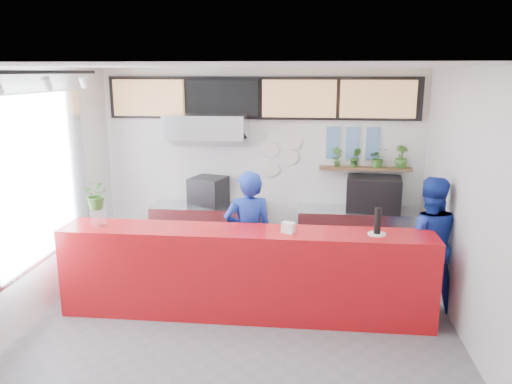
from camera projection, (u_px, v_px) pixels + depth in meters
The scene contains 44 objects.
floor at pixel (241, 330), 5.83m from camera, with size 5.00×5.00×0.00m, color slate.
ceiling at pixel (239, 66), 5.13m from camera, with size 5.00×5.00×0.00m, color silver.
wall_back at pixel (262, 165), 7.90m from camera, with size 5.00×5.00×0.00m, color white.
wall_left at pixel (25, 201), 5.74m from camera, with size 5.00×5.00×0.00m, color white.
wall_right at pixel (476, 213), 5.22m from camera, with size 5.00×5.00×0.00m, color white.
service_counter at pixel (245, 273), 6.09m from camera, with size 4.50×0.60×1.10m, color #B90D13.
cream_band at pixel (262, 95), 7.63m from camera, with size 5.00×0.02×0.80m, color beige.
prep_bench at pixel (210, 233), 7.94m from camera, with size 1.80×0.60×0.90m, color #B2B5BA.
panini_oven at pixel (208, 191), 7.78m from camera, with size 0.50×0.50×0.45m, color black.
extraction_hood at pixel (207, 126), 7.49m from camera, with size 1.20×0.70×0.35m, color #B2B5BA.
hood_lip at pixel (207, 139), 7.53m from camera, with size 1.20×0.70×0.08m, color #B2B5BA.
right_bench at pixel (356, 238), 7.70m from camera, with size 1.80×0.60×0.90m, color #B2B5BA.
espresso_machine at pixel (374, 194), 7.51m from camera, with size 0.79×0.56×0.51m, color black.
espresso_tray at pixel (374, 179), 7.46m from camera, with size 0.57×0.39×0.05m, color silver.
herb_shelf at pixel (365, 168), 7.63m from camera, with size 1.40×0.18×0.04m, color brown.
menu_board_far_left at pixel (149, 98), 7.71m from camera, with size 1.10×0.10×0.55m, color tan.
menu_board_mid_left at pixel (223, 98), 7.59m from camera, with size 1.10×0.10×0.55m, color black.
menu_board_mid_right at pixel (299, 99), 7.47m from camera, with size 1.10×0.10×0.55m, color tan.
menu_board_far_right at pixel (378, 99), 7.35m from camera, with size 1.10×0.10×0.55m, color tan.
soffit at pixel (262, 98), 7.61m from camera, with size 4.80×0.04×0.65m, color black.
window_pane at pixel (40, 178), 5.98m from camera, with size 0.04×2.20×1.90m, color silver.
window_frame at pixel (41, 178), 5.98m from camera, with size 0.03×2.30×2.00m, color #B2B5BA.
track_rail at pixel (46, 72), 5.36m from camera, with size 0.05×2.40×0.04m, color black.
dec_plate_a at pixel (271, 150), 7.79m from camera, with size 0.24×0.24×0.03m, color silver.
dec_plate_b at pixel (290, 157), 7.79m from camera, with size 0.24×0.24×0.03m, color silver.
dec_plate_c at pixel (271, 169), 7.86m from camera, with size 0.24×0.24×0.03m, color silver.
dec_plate_d at pixel (294, 141), 7.72m from camera, with size 0.24×0.24×0.03m, color silver.
photo_frame_a at pixel (333, 135), 7.64m from camera, with size 0.20×0.02×0.25m, color #598CBF.
photo_frame_b at pixel (353, 135), 7.61m from camera, with size 0.20×0.02×0.25m, color #598CBF.
photo_frame_c at pixel (373, 135), 7.58m from camera, with size 0.20×0.02×0.25m, color #598CBF.
photo_frame_d at pixel (333, 151), 7.70m from camera, with size 0.20×0.02×0.25m, color #598CBF.
photo_frame_e at pixel (352, 151), 7.67m from camera, with size 0.20×0.02×0.25m, color #598CBF.
photo_frame_f at pixel (372, 152), 7.64m from camera, with size 0.20×0.02×0.25m, color #598CBF.
staff_center at pixel (249, 236), 6.47m from camera, with size 0.63×0.42×1.73m, color navy.
staff_right at pixel (428, 243), 6.25m from camera, with size 0.83×0.65×1.71m, color navy.
herb_a at pixel (337, 157), 7.64m from camera, with size 0.16×0.11×0.30m, color #386D26.
herb_b at pixel (355, 157), 7.61m from camera, with size 0.17×0.13×0.30m, color #386D26.
herb_c at pixel (378, 158), 7.57m from camera, with size 0.27×0.23×0.30m, color #386D26.
herb_d at pixel (401, 157), 7.53m from camera, with size 0.19×0.17×0.34m, color #386D26.
glass_vase at pixel (99, 218), 6.08m from camera, with size 0.18×0.18×0.22m, color white.
basil_vase at pixel (97, 195), 6.01m from camera, with size 0.32×0.28×0.36m, color #386D26.
napkin_holder at pixel (288, 228), 5.85m from camera, with size 0.15×0.09×0.13m, color white.
white_plate at pixel (377, 234), 5.79m from camera, with size 0.21×0.21×0.02m, color white.
pepper_mill at pixel (378, 221), 5.76m from camera, with size 0.08×0.08×0.31m, color black.
Camera 1 is at (0.74, -5.24, 2.95)m, focal length 35.00 mm.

